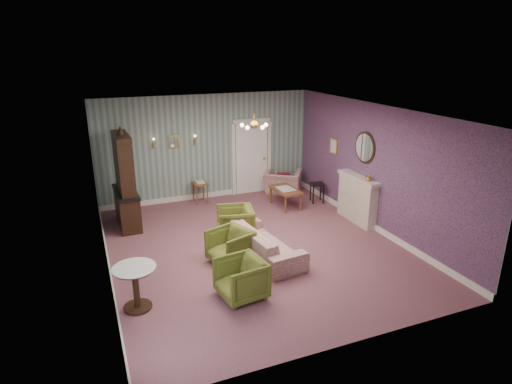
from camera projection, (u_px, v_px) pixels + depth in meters
name	position (u px, v px, depth m)	size (l,w,h in m)	color
floor	(254.00, 247.00, 9.37)	(7.00, 7.00, 0.00)	#804B58
ceiling	(254.00, 112.00, 8.44)	(7.00, 7.00, 0.00)	white
wall_back	(207.00, 147.00, 11.98)	(6.00, 6.00, 0.00)	slate
wall_front	(351.00, 255.00, 5.84)	(6.00, 6.00, 0.00)	slate
wall_left	(101.00, 202.00, 7.84)	(7.00, 7.00, 0.00)	slate
wall_right	(375.00, 168.00, 9.98)	(7.00, 7.00, 0.00)	slate
wall_right_floral	(375.00, 168.00, 9.97)	(7.00, 7.00, 0.00)	#A4527E
door	(251.00, 157.00, 12.52)	(1.12, 0.12, 2.16)	white
olive_chair_a	(241.00, 277.00, 7.39)	(0.75, 0.70, 0.77)	brown
olive_chair_b	(230.00, 245.00, 8.59)	(0.74, 0.70, 0.76)	brown
olive_chair_c	(235.00, 221.00, 9.68)	(0.78, 0.73, 0.80)	brown
sofa_chintz	(265.00, 238.00, 8.85)	(2.06, 0.60, 0.81)	#913A54
wingback_chair	(283.00, 178.00, 12.65)	(1.02, 0.66, 0.89)	#913A54
dresser	(124.00, 178.00, 10.15)	(0.49, 1.42, 2.36)	black
fireplace	(357.00, 199.00, 10.56)	(0.30, 1.40, 1.16)	beige
mantel_vase	(369.00, 178.00, 9.99)	(0.15, 0.15, 0.15)	gold
oval_mirror	(365.00, 148.00, 10.18)	(0.04, 0.76, 0.84)	white
framed_print	(334.00, 146.00, 11.45)	(0.04, 0.34, 0.42)	gold
coffee_table	(285.00, 198.00, 11.61)	(0.56, 1.01, 0.52)	brown
side_table_black	(317.00, 193.00, 11.95)	(0.36, 0.36, 0.54)	black
pedestal_table	(136.00, 288.00, 7.07)	(0.70, 0.70, 0.77)	black
nesting_table	(200.00, 192.00, 11.91)	(0.38, 0.48, 0.63)	brown
gilt_mirror_back	(175.00, 141.00, 11.54)	(0.28, 0.06, 0.36)	gold
sconce_left	(154.00, 143.00, 11.33)	(0.16, 0.12, 0.30)	gold
sconce_right	(195.00, 140.00, 11.72)	(0.16, 0.12, 0.30)	gold
chandelier	(254.00, 126.00, 8.53)	(0.56, 0.56, 0.36)	gold
burgundy_cushion	(284.00, 179.00, 12.49)	(0.38, 0.10, 0.38)	maroon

